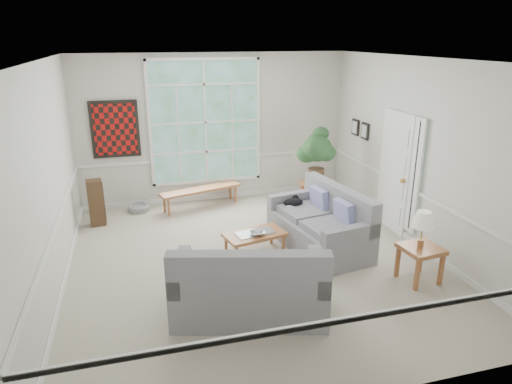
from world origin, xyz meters
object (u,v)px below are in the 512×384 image
at_px(loveseat_right, 319,219).
at_px(loveseat_front, 249,276).
at_px(coffee_table, 255,243).
at_px(end_table, 317,196).
at_px(side_table, 419,264).

xyz_separation_m(loveseat_right, loveseat_front, (-1.55, -1.50, 0.00)).
distance_m(coffee_table, end_table, 2.36).
relative_size(loveseat_right, side_table, 3.51).
bearing_deg(coffee_table, loveseat_right, -15.71).
relative_size(loveseat_front, end_table, 3.40).
xyz_separation_m(loveseat_front, side_table, (2.50, 0.13, -0.24)).
relative_size(end_table, side_table, 1.04).
relative_size(loveseat_front, side_table, 3.55).
height_order(loveseat_front, end_table, loveseat_front).
bearing_deg(end_table, loveseat_front, -125.21).
relative_size(loveseat_right, end_table, 3.37).
bearing_deg(loveseat_front, end_table, 69.89).
height_order(coffee_table, end_table, end_table).
bearing_deg(loveseat_front, coffee_table, 87.53).
bearing_deg(loveseat_right, end_table, 57.86).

